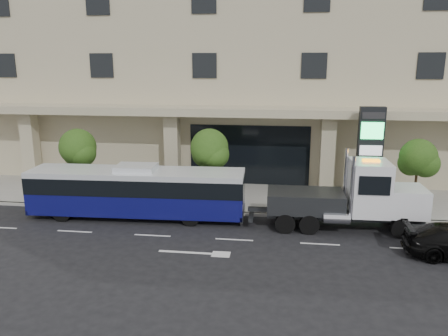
# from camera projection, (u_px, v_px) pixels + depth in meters

# --- Properties ---
(ground) EXTENTS (120.00, 120.00, 0.00)m
(ground) POSITION_uv_depth(u_px,v_px,m) (237.00, 228.00, 22.16)
(ground) COLOR black
(ground) RESTS_ON ground
(sidewalk) EXTENTS (120.00, 6.00, 0.15)m
(sidewalk) POSITION_uv_depth(u_px,v_px,m) (245.00, 197.00, 26.96)
(sidewalk) COLOR gray
(sidewalk) RESTS_ON ground
(curb) EXTENTS (120.00, 0.30, 0.15)m
(curb) POSITION_uv_depth(u_px,v_px,m) (241.00, 214.00, 24.07)
(curb) COLOR gray
(curb) RESTS_ON ground
(convention_center) EXTENTS (60.00, 17.60, 20.00)m
(convention_center) POSITION_uv_depth(u_px,v_px,m) (258.00, 40.00, 34.68)
(convention_center) COLOR tan
(convention_center) RESTS_ON ground
(tree_left) EXTENTS (2.27, 2.20, 4.22)m
(tree_left) POSITION_uv_depth(u_px,v_px,m) (78.00, 150.00, 26.14)
(tree_left) COLOR #422B19
(tree_left) RESTS_ON sidewalk
(tree_mid) EXTENTS (2.28, 2.20, 4.38)m
(tree_mid) POSITION_uv_depth(u_px,v_px,m) (210.00, 151.00, 25.10)
(tree_mid) COLOR #422B19
(tree_mid) RESTS_ON sidewalk
(tree_right) EXTENTS (2.10, 2.00, 4.04)m
(tree_right) POSITION_uv_depth(u_px,v_px,m) (419.00, 160.00, 23.71)
(tree_right) COLOR #422B19
(tree_right) RESTS_ON sidewalk
(city_bus) EXTENTS (11.58, 2.83, 2.91)m
(city_bus) POSITION_uv_depth(u_px,v_px,m) (137.00, 191.00, 23.41)
(city_bus) COLOR black
(city_bus) RESTS_ON ground
(tow_truck) EXTENTS (8.71, 2.29, 3.97)m
(tow_truck) POSITION_uv_depth(u_px,v_px,m) (352.00, 198.00, 21.70)
(tow_truck) COLOR #2D3033
(tow_truck) RESTS_ON ground
(signage_pylon) EXTENTS (1.42, 0.55, 5.64)m
(signage_pylon) POSITION_uv_depth(u_px,v_px,m) (369.00, 155.00, 25.00)
(signage_pylon) COLOR black
(signage_pylon) RESTS_ON sidewalk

